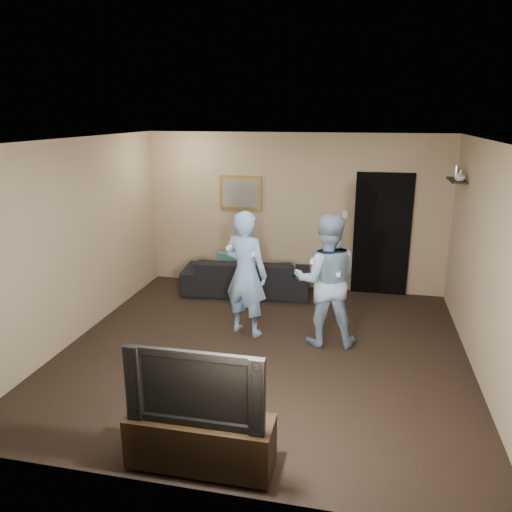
% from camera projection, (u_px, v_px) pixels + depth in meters
% --- Properties ---
extents(ground, '(5.00, 5.00, 0.00)m').
position_uv_depth(ground, '(264.00, 350.00, 6.32)').
color(ground, black).
rests_on(ground, ground).
extents(ceiling, '(5.00, 5.00, 0.04)m').
position_uv_depth(ceiling, '(265.00, 140.00, 5.60)').
color(ceiling, silver).
rests_on(ceiling, wall_back).
extents(wall_back, '(5.00, 0.04, 2.60)m').
position_uv_depth(wall_back, '(294.00, 212.00, 8.31)').
color(wall_back, tan).
rests_on(wall_back, ground).
extents(wall_front, '(5.00, 0.04, 2.60)m').
position_uv_depth(wall_front, '(196.00, 342.00, 3.62)').
color(wall_front, tan).
rests_on(wall_front, ground).
extents(wall_left, '(0.04, 5.00, 2.60)m').
position_uv_depth(wall_left, '(76.00, 241.00, 6.48)').
color(wall_left, tan).
rests_on(wall_left, ground).
extents(wall_right, '(0.04, 5.00, 2.60)m').
position_uv_depth(wall_right, '(488.00, 265.00, 5.45)').
color(wall_right, tan).
rests_on(wall_right, ground).
extents(sofa, '(2.14, 1.00, 0.60)m').
position_uv_depth(sofa, '(246.00, 276.00, 8.26)').
color(sofa, black).
rests_on(sofa, ground).
extents(throw_pillow, '(0.43, 0.19, 0.42)m').
position_uv_depth(throw_pillow, '(231.00, 264.00, 8.27)').
color(throw_pillow, '#1B534B').
rests_on(throw_pillow, sofa).
extents(painting_frame, '(0.72, 0.05, 0.57)m').
position_uv_depth(painting_frame, '(241.00, 193.00, 8.39)').
color(painting_frame, olive).
rests_on(painting_frame, wall_back).
extents(painting_canvas, '(0.62, 0.01, 0.47)m').
position_uv_depth(painting_canvas, '(240.00, 193.00, 8.36)').
color(painting_canvas, slate).
rests_on(painting_canvas, painting_frame).
extents(doorway, '(0.90, 0.06, 2.00)m').
position_uv_depth(doorway, '(382.00, 235.00, 8.07)').
color(doorway, black).
rests_on(doorway, ground).
extents(light_switch, '(0.08, 0.02, 0.12)m').
position_uv_depth(light_switch, '(345.00, 215.00, 8.11)').
color(light_switch, silver).
rests_on(light_switch, wall_back).
extents(wall_shelf, '(0.20, 0.60, 0.03)m').
position_uv_depth(wall_shelf, '(457.00, 180.00, 6.98)').
color(wall_shelf, black).
rests_on(wall_shelf, wall_right).
extents(shelf_vase, '(0.16, 0.16, 0.15)m').
position_uv_depth(shelf_vase, '(460.00, 175.00, 6.76)').
color(shelf_vase, silver).
rests_on(shelf_vase, wall_shelf).
extents(shelf_figurine, '(0.06, 0.06, 0.18)m').
position_uv_depth(shelf_figurine, '(456.00, 172.00, 7.05)').
color(shelf_figurine, silver).
rests_on(shelf_figurine, wall_shelf).
extents(tv_console, '(1.23, 0.40, 0.44)m').
position_uv_depth(tv_console, '(200.00, 441.00, 4.18)').
color(tv_console, black).
rests_on(tv_console, ground).
extents(television, '(1.15, 0.15, 0.66)m').
position_uv_depth(television, '(198.00, 382.00, 4.03)').
color(television, black).
rests_on(television, tv_console).
extents(wii_player_left, '(0.71, 0.58, 1.70)m').
position_uv_depth(wii_player_left, '(246.00, 273.00, 6.60)').
color(wii_player_left, '#7BA2D6').
rests_on(wii_player_left, ground).
extents(wii_player_right, '(0.90, 0.74, 1.71)m').
position_uv_depth(wii_player_right, '(326.00, 280.00, 6.31)').
color(wii_player_right, '#88A6C6').
rests_on(wii_player_right, ground).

